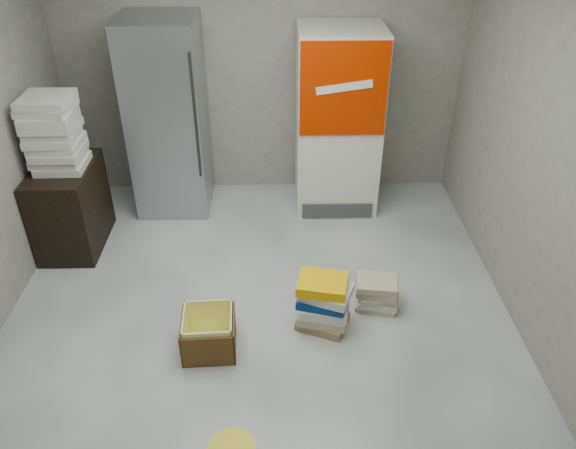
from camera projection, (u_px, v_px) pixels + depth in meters
The scene contains 9 objects.
ground at pixel (259, 348), 4.18m from camera, with size 5.00×5.00×0.00m, color silver.
room_shell at pixel (250, 122), 3.20m from camera, with size 4.04×5.04×2.82m.
steel_fridge at pixel (168, 118), 5.43m from camera, with size 0.70×0.72×1.90m.
coke_cooler at pixel (338, 121), 5.48m from camera, with size 0.80×0.73×1.80m.
wood_shelf at pixel (71, 207), 5.10m from camera, with size 0.50×0.80×0.80m, color black.
supply_box_stack at pixel (53, 133), 4.71m from camera, with size 0.44×0.43×0.65m.
phonebook_stack_main at pixel (324, 303), 4.26m from camera, with size 0.46×0.41×0.45m.
phonebook_stack_side at pixel (377, 293), 4.50m from camera, with size 0.37×0.32×0.27m.
cardboard_box at pixel (209, 335), 4.11m from camera, with size 0.40×0.40×0.31m.
Camera 1 is at (0.16, -3.00, 3.06)m, focal length 35.00 mm.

